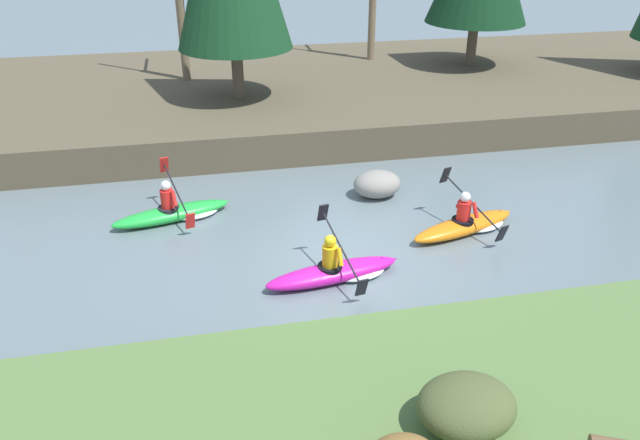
% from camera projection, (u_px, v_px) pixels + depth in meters
% --- Properties ---
extents(ground_plane, '(90.00, 90.00, 0.00)m').
position_uv_depth(ground_plane, '(335.00, 262.00, 12.72)').
color(ground_plane, slate).
extents(riverbank_far, '(44.00, 11.06, 0.99)m').
position_uv_depth(riverbank_far, '(267.00, 95.00, 21.71)').
color(riverbank_far, brown).
rests_on(riverbank_far, ground).
extents(bare_tree_mid_upstream, '(2.79, 2.76, 4.99)m').
position_uv_depth(bare_tree_mid_upstream, '(181.00, 8.00, 20.62)').
color(bare_tree_mid_upstream, '#7A664C').
rests_on(bare_tree_mid_upstream, riverbank_far).
extents(shrub_clump_second, '(1.26, 1.05, 0.68)m').
position_uv_depth(shrub_clump_second, '(466.00, 406.00, 7.69)').
color(shrub_clump_second, '#4C562D').
rests_on(shrub_clump_second, riverbank_near).
extents(kayaker_lead, '(2.76, 2.02, 1.20)m').
position_uv_depth(kayaker_lead, '(468.00, 224.00, 13.80)').
color(kayaker_lead, orange).
rests_on(kayaker_lead, ground).
extents(kayaker_middle, '(2.79, 2.06, 1.20)m').
position_uv_depth(kayaker_middle, '(338.00, 271.00, 12.07)').
color(kayaker_middle, '#C61999').
rests_on(kayaker_middle, ground).
extents(kayaker_trailing, '(2.77, 2.04, 1.20)m').
position_uv_depth(kayaker_trailing, '(176.00, 212.00, 14.32)').
color(kayaker_trailing, green).
rests_on(kayaker_trailing, ground).
extents(boulder_midstream, '(1.18, 0.92, 0.67)m').
position_uv_depth(boulder_midstream, '(377.00, 184.00, 15.36)').
color(boulder_midstream, gray).
rests_on(boulder_midstream, ground).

